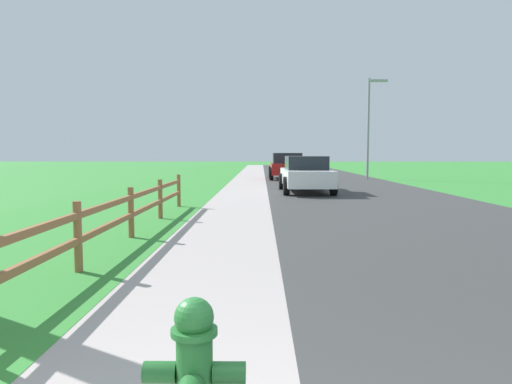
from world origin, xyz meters
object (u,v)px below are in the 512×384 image
at_px(fire_hydrant, 194,372).
at_px(parked_car_red, 287,166).
at_px(street_lamp, 370,119).
at_px(parked_suv_white, 306,174).

bearing_deg(fire_hydrant, parked_car_red, 85.74).
distance_m(fire_hydrant, parked_car_red, 26.03).
bearing_deg(street_lamp, parked_car_red, -179.87).
xyz_separation_m(fire_hydrant, street_lamp, (6.95, 25.97, 3.20)).
distance_m(parked_suv_white, street_lamp, 11.01).
bearing_deg(parked_suv_white, parked_car_red, 91.46).
bearing_deg(street_lamp, parked_suv_white, -116.68).
height_order(fire_hydrant, street_lamp, street_lamp).
relative_size(fire_hydrant, street_lamp, 0.14).
bearing_deg(parked_car_red, fire_hydrant, -94.26).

